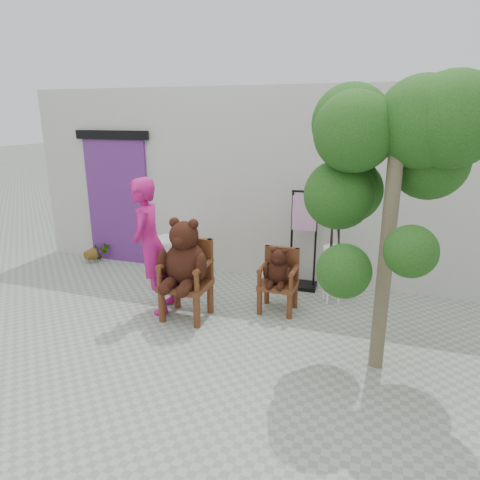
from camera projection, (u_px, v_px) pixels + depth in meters
The scene contains 11 objects.
ground_plane at pixel (227, 363), 4.62m from camera, with size 60.00×60.00×0.00m, color gray.
back_wall at pixel (292, 183), 7.02m from camera, with size 9.00×1.00×3.00m, color #BBB8AF.
doorway at pixel (118, 198), 7.55m from camera, with size 1.40×0.11×2.33m.
chair_big at pixel (185, 263), 5.46m from camera, with size 0.66×0.71×1.34m.
chair_small at pixel (279, 274), 5.72m from camera, with size 0.49×0.48×0.89m.
person at pixel (152, 247), 5.63m from camera, with size 0.66×0.43×1.81m, color #B1156B.
cafe_table at pixel (174, 254), 6.82m from camera, with size 0.60×0.60×0.70m.
display_stand at pixel (303, 251), 6.47m from camera, with size 0.46×0.37×1.51m.
stool_bucket at pixel (333, 259), 5.97m from camera, with size 0.32×0.32×1.46m.
tree at pixel (390, 153), 4.12m from camera, with size 1.76×1.57×2.96m.
potted_plant at pixel (96, 252), 7.74m from camera, with size 0.35×0.31×0.39m, color #12360E.
Camera 1 is at (1.42, -3.80, 2.57)m, focal length 32.00 mm.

